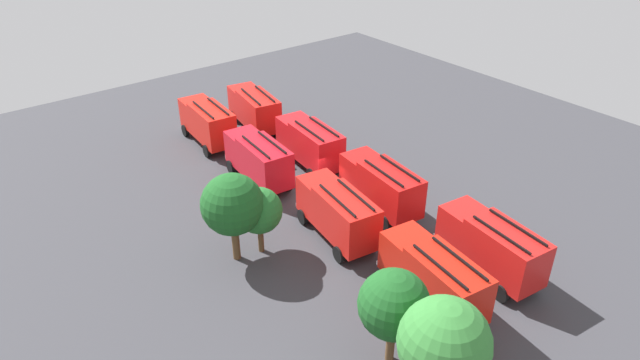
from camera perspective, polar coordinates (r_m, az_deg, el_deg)
The scene contains 16 objects.
ground_plane at distance 42.92m, azimuth -0.00°, elevation -1.61°, with size 63.92×63.92×0.00m, color #38383D.
fire_truck_0 at distance 35.81m, azimuth 16.98°, elevation -6.27°, with size 7.44×3.43×3.88m.
fire_truck_1 at distance 40.41m, azimuth 6.19°, elevation -0.45°, with size 7.43×3.41×3.88m.
fire_truck_2 at distance 46.07m, azimuth -1.06°, elevation 3.84°, with size 7.42×3.36×3.88m.
fire_truck_3 at distance 52.85m, azimuth -6.70°, elevation 7.25°, with size 7.50×3.69×3.88m.
fire_truck_4 at distance 32.65m, azimuth 11.42°, elevation -9.46°, with size 7.46×3.53×3.88m.
fire_truck_5 at distance 37.26m, azimuth 1.77°, elevation -3.18°, with size 7.48×3.60×3.88m.
fire_truck_6 at distance 43.85m, azimuth -6.28°, elevation 2.19°, with size 7.38×3.25×3.88m.
fire_truck_7 at distance 50.75m, azimuth -11.35°, elevation 5.84°, with size 7.38×3.23×3.88m.
firefighter_0 at distance 40.16m, azimuth 3.26°, elevation -2.46°, with size 0.45×0.48×1.76m.
firefighter_1 at distance 46.84m, azimuth -4.12°, elevation 2.60°, with size 0.38×0.48×1.73m.
tree_0 at distance 25.90m, azimuth 12.48°, elevation -15.87°, with size 4.16×4.16×6.44m.
tree_1 at distance 28.13m, azimuth 7.50°, elevation -12.45°, with size 3.59×3.59×5.56m.
tree_2 at distance 35.71m, azimuth -6.21°, elevation -3.13°, with size 3.01×3.01×4.66m.
tree_3 at distance 34.75m, azimuth -8.90°, elevation -2.50°, with size 3.92×3.92×6.07m.
traffic_cone_0 at distance 56.05m, azimuth -5.08°, elevation 6.73°, with size 0.50×0.50×0.72m, color #F2600C.
Camera 1 is at (-28.61, 22.48, 22.76)m, focal length 31.53 mm.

